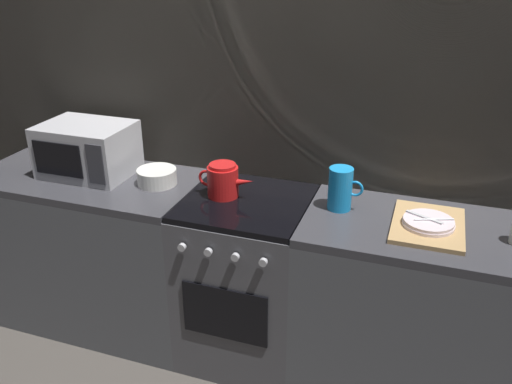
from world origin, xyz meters
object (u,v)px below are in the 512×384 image
Objects in this scene: stove_unit at (247,279)px; pitcher at (341,189)px; kettle at (223,181)px; mixing_bowl at (157,177)px; microwave at (87,149)px; dish_pile at (428,224)px.

stove_unit is 0.71m from pitcher.
kettle reaches higher than mixing_bowl.
microwave reaches higher than pitcher.
kettle reaches higher than stove_unit.
pitcher is (0.93, 0.03, 0.06)m from mixing_bowl.
pitcher is 0.50× the size of dish_pile.
kettle is (0.78, -0.03, -0.05)m from microwave.
pitcher is (0.44, 0.06, 0.55)m from stove_unit.
dish_pile is (1.74, -0.05, -0.12)m from microwave.
microwave is 1.62× the size of kettle.
mixing_bowl is at bearing 176.14° from stove_unit.
dish_pile is (0.96, -0.01, -0.06)m from kettle.
pitcher is at bearing 4.98° from kettle.
kettle reaches higher than dish_pile.
mixing_bowl is at bearing -1.45° from microwave.
pitcher is 0.41m from dish_pile.
microwave reaches higher than stove_unit.
stove_unit is at bearing -2.77° from microwave.
mixing_bowl is 1.00× the size of pitcher.
pitcher is at bearing 7.60° from stove_unit.
stove_unit is 4.50× the size of pitcher.
kettle is at bearing 179.11° from dish_pile.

